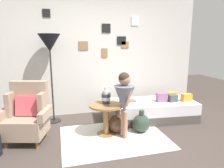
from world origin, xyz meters
TOP-DOWN VIEW (x-y plane):
  - ground_plane at (0.00, 0.00)m, footprint 12.00×12.00m
  - gallery_wall at (0.00, 1.95)m, footprint 4.80×0.12m
  - rug at (0.07, 0.54)m, footprint 1.76×1.32m
  - armchair at (-1.32, 0.83)m, footprint 0.86×0.73m
  - daybed at (1.00, 1.16)m, footprint 1.97×0.97m
  - pillow_head at (1.75, 0.97)m, footprint 0.21×0.13m
  - pillow_mid at (1.56, 1.23)m, footprint 0.20×0.13m
  - pillow_back at (1.45, 1.00)m, footprint 0.17×0.12m
  - pillow_extra at (1.24, 1.06)m, footprint 0.22×0.13m
  - side_table at (-0.03, 0.69)m, footprint 0.59×0.59m
  - vase_striped at (-0.01, 0.74)m, footprint 0.16×0.16m
  - floor_lamp at (-0.92, 1.56)m, footprint 0.42×0.42m
  - person_child at (0.24, 0.50)m, footprint 0.34×0.34m
  - book_on_daybed at (0.60, 1.23)m, footprint 0.24×0.19m
  - demijohn_near at (0.20, 0.72)m, footprint 0.34×0.34m
  - demijohn_far at (0.61, 0.63)m, footprint 0.32×0.32m

SIDE VIEW (x-z plane):
  - ground_plane at x=0.00m, z-range 0.00..0.00m
  - rug at x=0.07m, z-range 0.00..0.01m
  - demijohn_far at x=0.61m, z-range -0.04..0.37m
  - demijohn_near at x=0.20m, z-range -0.04..0.38m
  - daybed at x=1.00m, z-range 0.00..0.40m
  - side_table at x=-0.03m, z-range 0.12..0.68m
  - book_on_daybed at x=0.60m, z-range 0.40..0.43m
  - armchair at x=-1.32m, z-range -0.05..0.92m
  - pillow_mid at x=1.56m, z-range 0.40..0.54m
  - pillow_back at x=1.45m, z-range 0.40..0.54m
  - pillow_head at x=1.75m, z-range 0.40..0.55m
  - pillow_extra at x=1.24m, z-range 0.40..0.58m
  - vase_striped at x=-0.01m, z-range 0.53..0.82m
  - person_child at x=0.24m, z-range 0.16..1.29m
  - gallery_wall at x=0.00m, z-range 0.00..2.60m
  - floor_lamp at x=-0.92m, z-range 0.65..2.41m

